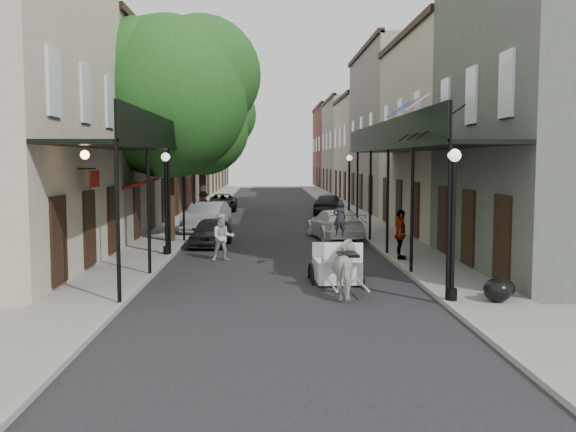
{
  "coord_description": "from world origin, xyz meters",
  "views": [
    {
      "loc": [
        -0.4,
        -17.38,
        3.56
      ],
      "look_at": [
        0.3,
        5.01,
        1.6
      ],
      "focal_mm": 40.0,
      "sensor_mm": 36.0,
      "label": 1
    }
  ],
  "objects": [
    {
      "name": "lamppost_left",
      "position": [
        -4.1,
        6.0,
        2.05
      ],
      "size": [
        0.32,
        0.32,
        3.71
      ],
      "color": "black",
      "rests_on": "sidewalk_left"
    },
    {
      "name": "gallery_left",
      "position": [
        -4.79,
        6.98,
        4.05
      ],
      "size": [
        2.2,
        18.05,
        4.88
      ],
      "color": "black",
      "rests_on": "sidewalk_left"
    },
    {
      "name": "building_row_left",
      "position": [
        -8.6,
        30.0,
        5.25
      ],
      "size": [
        5.0,
        80.0,
        10.5
      ],
      "primitive_type": "cube",
      "color": "#C1B39A",
      "rests_on": "ground"
    },
    {
      "name": "sidewalk_right",
      "position": [
        5.0,
        20.0,
        0.06
      ],
      "size": [
        2.2,
        90.0,
        0.12
      ],
      "primitive_type": "cube",
      "color": "gray",
      "rests_on": "ground"
    },
    {
      "name": "car_right_near",
      "position": [
        2.6,
        11.27,
        0.67
      ],
      "size": [
        2.56,
        4.87,
        1.35
      ],
      "primitive_type": "imported",
      "rotation": [
        0.0,
        0.0,
        3.29
      ],
      "color": "white",
      "rests_on": "ground"
    },
    {
      "name": "gallery_right",
      "position": [
        4.79,
        6.98,
        4.05
      ],
      "size": [
        2.2,
        18.05,
        4.88
      ],
      "color": "black",
      "rests_on": "sidewalk_right"
    },
    {
      "name": "road",
      "position": [
        0.0,
        20.0,
        0.01
      ],
      "size": [
        8.0,
        90.0,
        0.01
      ],
      "primitive_type": "cube",
      "color": "black",
      "rests_on": "ground"
    },
    {
      "name": "pedestrian_walking",
      "position": [
        -2.0,
        5.14,
        0.84
      ],
      "size": [
        0.92,
        0.79,
        1.67
      ],
      "primitive_type": "imported",
      "rotation": [
        0.0,
        0.0,
        0.2
      ],
      "color": "beige",
      "rests_on": "ground"
    },
    {
      "name": "sidewalk_left",
      "position": [
        -5.0,
        20.0,
        0.06
      ],
      "size": [
        2.2,
        90.0,
        0.12
      ],
      "primitive_type": "cube",
      "color": "gray",
      "rests_on": "ground"
    },
    {
      "name": "ground",
      "position": [
        0.0,
        0.0,
        0.0
      ],
      "size": [
        140.0,
        140.0,
        0.0
      ],
      "primitive_type": "plane",
      "color": "gray",
      "rests_on": "ground"
    },
    {
      "name": "car_right_far",
      "position": [
        3.6,
        24.42,
        0.7
      ],
      "size": [
        2.59,
        4.41,
        1.41
      ],
      "primitive_type": "imported",
      "rotation": [
        0.0,
        0.0,
        2.9
      ],
      "color": "black",
      "rests_on": "ground"
    },
    {
      "name": "lamppost_right_far",
      "position": [
        4.1,
        18.0,
        2.05
      ],
      "size": [
        0.32,
        0.32,
        3.71
      ],
      "color": "black",
      "rests_on": "sidewalk_right"
    },
    {
      "name": "pedestrian_sidewalk_left",
      "position": [
        -4.2,
        20.41,
        0.93
      ],
      "size": [
        1.17,
        0.88,
        1.61
      ],
      "primitive_type": "imported",
      "rotation": [
        0.0,
        0.0,
        3.45
      ],
      "color": "gray",
      "rests_on": "sidewalk_left"
    },
    {
      "name": "tree_near",
      "position": [
        -4.2,
        10.18,
        6.49
      ],
      "size": [
        7.31,
        6.8,
        9.63
      ],
      "color": "#382619",
      "rests_on": "sidewalk_left"
    },
    {
      "name": "carriage",
      "position": [
        1.57,
        1.28,
        0.95
      ],
      "size": [
        1.59,
        2.22,
        2.45
      ],
      "rotation": [
        0.0,
        0.0,
        0.05
      ],
      "color": "black",
      "rests_on": "ground"
    },
    {
      "name": "trash_bags",
      "position": [
        5.29,
        -2.03,
        0.39
      ],
      "size": [
        0.94,
        1.09,
        0.58
      ],
      "color": "black",
      "rests_on": "sidewalk_right"
    },
    {
      "name": "tree_far",
      "position": [
        -4.25,
        24.18,
        5.84
      ],
      "size": [
        6.45,
        6.0,
        8.61
      ],
      "color": "#382619",
      "rests_on": "sidewalk_left"
    },
    {
      "name": "car_left_far",
      "position": [
        -3.6,
        27.51,
        0.6
      ],
      "size": [
        2.09,
        4.36,
        1.2
      ],
      "primitive_type": "imported",
      "rotation": [
        0.0,
        0.0,
        0.02
      ],
      "color": "black",
      "rests_on": "ground"
    },
    {
      "name": "building_row_right",
      "position": [
        8.6,
        30.0,
        5.25
      ],
      "size": [
        5.0,
        80.0,
        10.5
      ],
      "primitive_type": "cube",
      "color": "gray",
      "rests_on": "ground"
    },
    {
      "name": "lamppost_right_near",
      "position": [
        4.1,
        -2.0,
        2.05
      ],
      "size": [
        0.32,
        0.32,
        3.71
      ],
      "color": "black",
      "rests_on": "sidewalk_right"
    },
    {
      "name": "car_left_near",
      "position": [
        -2.75,
        9.0,
        0.6
      ],
      "size": [
        1.73,
        3.61,
        1.19
      ],
      "primitive_type": "imported",
      "rotation": [
        0.0,
        0.0,
        -0.09
      ],
      "color": "black",
      "rests_on": "ground"
    },
    {
      "name": "horse",
      "position": [
        1.68,
        -1.0,
        0.73
      ],
      "size": [
        0.87,
        1.77,
        1.47
      ],
      "primitive_type": "imported",
      "rotation": [
        0.0,
        0.0,
        3.19
      ],
      "color": "beige",
      "rests_on": "ground"
    },
    {
      "name": "car_left_mid",
      "position": [
        -3.4,
        14.0,
        0.74
      ],
      "size": [
        2.17,
        4.69,
        1.49
      ],
      "primitive_type": "imported",
      "rotation": [
        0.0,
        0.0,
        -0.13
      ],
      "color": "#9A999F",
      "rests_on": "ground"
    },
    {
      "name": "pedestrian_sidewalk_right",
      "position": [
        4.2,
        4.58,
        0.98
      ],
      "size": [
        0.66,
        1.08,
        1.73
      ],
      "primitive_type": "imported",
      "rotation": [
        0.0,
        0.0,
        1.32
      ],
      "color": "gray",
      "rests_on": "sidewalk_right"
    }
  ]
}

